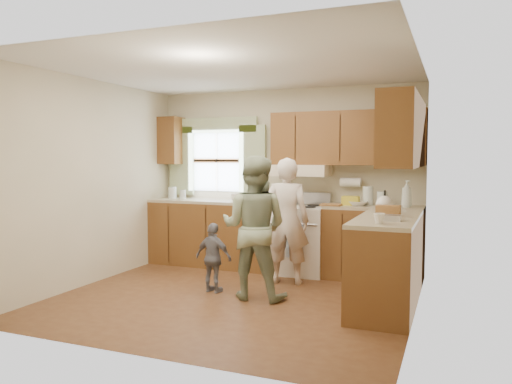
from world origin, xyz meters
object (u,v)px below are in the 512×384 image
at_px(stove, 299,238).
at_px(child, 214,258).
at_px(woman_left, 286,221).
at_px(woman_right, 254,227).

bearing_deg(stove, child, -115.29).
bearing_deg(woman_left, stove, -96.48).
relative_size(stove, woman_left, 0.69).
xyz_separation_m(stove, woman_left, (0.03, -0.60, 0.31)).
xyz_separation_m(woman_left, woman_right, (-0.12, -0.75, 0.01)).
height_order(stove, child, stove).
height_order(stove, woman_right, woman_right).
height_order(woman_left, child, woman_left).
relative_size(woman_right, child, 1.96).
height_order(woman_right, child, woman_right).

